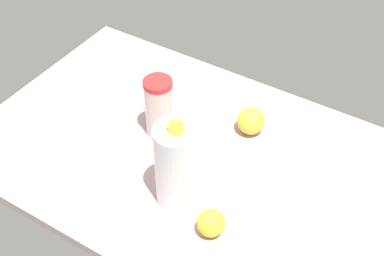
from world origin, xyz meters
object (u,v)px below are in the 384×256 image
object	(u,v)px
lemon_far_back	(251,121)
lemon_near_front	(211,223)
tumbler_cup	(159,107)
milk_jug	(177,166)

from	to	relation	value
lemon_far_back	lemon_near_front	distance (cm)	36.73
tumbler_cup	lemon_far_back	size ratio (longest dim) A/B	2.32
lemon_far_back	milk_jug	bearing A→B (deg)	-98.04
milk_jug	lemon_far_back	distance (cm)	32.35
lemon_near_front	lemon_far_back	bearing A→B (deg)	102.52
lemon_near_front	milk_jug	bearing A→B (deg)	158.87
tumbler_cup	milk_jug	size ratio (longest dim) A/B	0.73
tumbler_cup	lemon_near_front	size ratio (longest dim) A/B	2.71
milk_jug	lemon_near_front	xyz separation A→B (cm)	(12.35, -4.77, -8.37)
lemon_far_back	lemon_near_front	world-z (taller)	lemon_far_back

